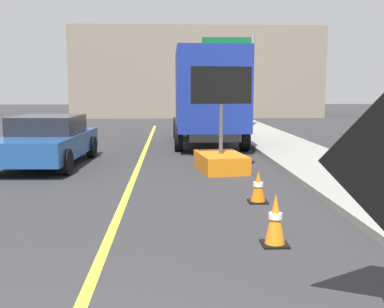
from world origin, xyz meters
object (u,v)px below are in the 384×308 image
(traffic_cone_near_sign, at_px, (275,220))
(traffic_cone_mid_lane, at_px, (258,187))
(highway_guide_sign, at_px, (238,64))
(box_truck, at_px, (208,95))
(arrow_board_trailer, at_px, (221,152))
(pickup_car, at_px, (47,140))

(traffic_cone_near_sign, distance_m, traffic_cone_mid_lane, 2.39)
(highway_guide_sign, relative_size, traffic_cone_mid_lane, 8.17)
(box_truck, relative_size, highway_guide_sign, 1.32)
(arrow_board_trailer, height_order, box_truck, box_truck)
(traffic_cone_near_sign, relative_size, traffic_cone_mid_lane, 1.20)
(arrow_board_trailer, relative_size, traffic_cone_mid_lane, 4.41)
(arrow_board_trailer, xyz_separation_m, traffic_cone_mid_lane, (0.34, -3.43, -0.18))
(box_truck, distance_m, traffic_cone_near_sign, 11.43)
(highway_guide_sign, height_order, traffic_cone_mid_lane, highway_guide_sign)
(arrow_board_trailer, distance_m, box_truck, 5.69)
(arrow_board_trailer, bearing_deg, traffic_cone_mid_lane, -84.39)
(arrow_board_trailer, relative_size, highway_guide_sign, 0.54)
(box_truck, bearing_deg, arrow_board_trailer, -90.99)
(box_truck, relative_size, traffic_cone_mid_lane, 10.78)
(box_truck, height_order, highway_guide_sign, highway_guide_sign)
(traffic_cone_near_sign, xyz_separation_m, traffic_cone_mid_lane, (0.22, 2.38, -0.06))
(highway_guide_sign, bearing_deg, traffic_cone_near_sign, -96.62)
(pickup_car, height_order, highway_guide_sign, highway_guide_sign)
(traffic_cone_near_sign, bearing_deg, traffic_cone_mid_lane, 84.76)
(arrow_board_trailer, bearing_deg, highway_guide_sign, 79.86)
(arrow_board_trailer, height_order, pickup_car, arrow_board_trailer)
(traffic_cone_near_sign, bearing_deg, box_truck, 90.11)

